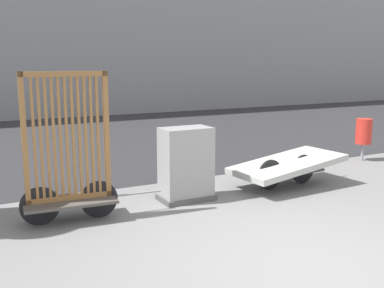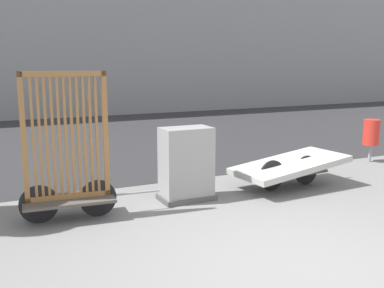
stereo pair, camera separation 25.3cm
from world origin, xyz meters
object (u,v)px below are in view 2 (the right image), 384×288
at_px(bike_cart_with_bedframe, 68,166).
at_px(bike_cart_with_mattress, 290,166).
at_px(trash_bin, 371,133).
at_px(utility_cabinet, 186,167).

relative_size(bike_cart_with_bedframe, bike_cart_with_mattress, 0.88).
distance_m(bike_cart_with_bedframe, bike_cart_with_mattress, 3.81).
bearing_deg(bike_cart_with_mattress, trash_bin, 12.99).
xyz_separation_m(bike_cart_with_bedframe, trash_bin, (6.67, 0.89, -0.12)).
distance_m(bike_cart_with_mattress, trash_bin, 3.03).
xyz_separation_m(bike_cart_with_bedframe, utility_cabinet, (1.85, 0.13, -0.23)).
relative_size(utility_cabinet, trash_bin, 1.24).
bearing_deg(bike_cart_with_bedframe, utility_cabinet, 8.88).
xyz_separation_m(utility_cabinet, trash_bin, (4.82, 0.76, 0.11)).
height_order(bike_cart_with_bedframe, bike_cart_with_mattress, bike_cart_with_bedframe).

